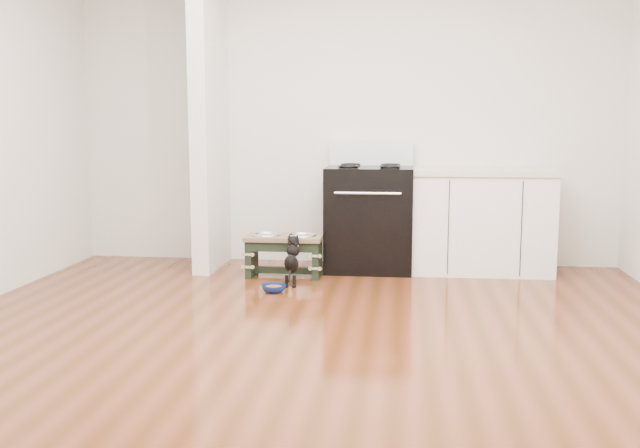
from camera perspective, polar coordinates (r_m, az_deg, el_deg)
The scene contains 8 objects.
ground at distance 4.38m, azimuth -0.81°, elevation -9.21°, with size 5.00×5.00×0.00m, color #4F250E.
room_shell at distance 4.19m, azimuth -0.85°, elevation 12.44°, with size 5.00×5.00×5.00m.
partition_wall at distance 6.48m, azimuth -8.81°, elevation 8.39°, with size 0.15×0.80×2.70m, color silver.
oven_range at distance 6.36m, azimuth 3.97°, elevation 0.60°, with size 0.76×0.69×1.14m.
cabinet_run at distance 6.41m, azimuth 12.76°, elevation 0.26°, with size 1.24×0.64×0.91m.
dog_feeder at distance 6.08m, azimuth -2.89°, elevation -1.88°, with size 0.65×0.35×0.37m.
puppy at distance 5.77m, azimuth -2.25°, elevation -2.77°, with size 0.11×0.33×0.40m.
floor_bowl at distance 5.56m, azimuth -3.72°, elevation -5.16°, with size 0.22×0.22×0.06m.
Camera 1 is at (0.55, -4.14, 1.30)m, focal length 40.00 mm.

